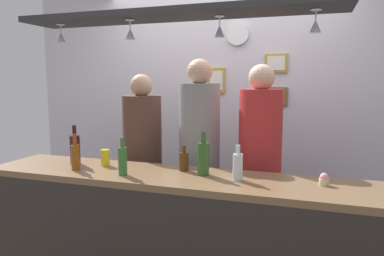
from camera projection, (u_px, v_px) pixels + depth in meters
The scene contains 22 objects.
back_wall at pixel (222, 110), 3.76m from camera, with size 4.40×0.06×2.60m, color silver.
bar_counter at pixel (163, 226), 2.34m from camera, with size 2.70×0.55×0.97m.
overhead_glass_rack at pixel (173, 14), 2.35m from camera, with size 2.20×0.36×0.04m, color black.
hanging_wineglass_far_left at pixel (61, 37), 2.64m from camera, with size 0.07×0.07×0.13m.
hanging_wineglass_left at pixel (130, 33), 2.44m from camera, with size 0.07×0.07×0.13m.
hanging_wineglass_center_left at pixel (220, 30), 2.30m from camera, with size 0.07×0.07×0.13m.
hanging_wineglass_center at pixel (315, 25), 2.09m from camera, with size 0.07×0.07×0.13m.
person_left_brown_shirt at pixel (143, 149), 3.18m from camera, with size 0.34×0.34×1.66m.
person_middle_grey_shirt at pixel (199, 144), 3.00m from camera, with size 0.34×0.34×1.78m.
person_right_red_shirt at pixel (260, 151), 2.85m from camera, with size 0.34×0.34×1.73m.
bottle_champagne_green at pixel (203, 158), 2.42m from camera, with size 0.08×0.08×0.30m.
bottle_soda_clear at pixel (238, 166), 2.29m from camera, with size 0.06×0.06×0.23m.
bottle_beer_green_import at pixel (123, 160), 2.42m from camera, with size 0.06×0.06×0.26m.
bottle_wine_dark_red at pixel (75, 149), 2.74m from camera, with size 0.08×0.08×0.30m.
bottle_beer_brown_stubby at pixel (184, 161), 2.55m from camera, with size 0.07×0.07×0.18m.
bottle_beer_amber_tall at pixel (75, 156), 2.56m from camera, with size 0.06×0.06×0.26m.
drink_can at pixel (105, 158), 2.69m from camera, with size 0.07×0.07×0.12m, color yellow.
cupcake at pixel (324, 180), 2.19m from camera, with size 0.06×0.06×0.08m.
picture_frame_lower_pair at pixel (272, 96), 3.54m from camera, with size 0.30×0.02×0.18m.
picture_frame_crest at pixel (216, 81), 3.70m from camera, with size 0.18×0.02×0.26m.
picture_frame_upper_small at pixel (276, 63), 3.49m from camera, with size 0.22×0.02×0.18m.
wall_clock at pixel (238, 34), 3.57m from camera, with size 0.22×0.22×0.03m, color white.
Camera 1 is at (0.89, -2.56, 1.60)m, focal length 33.55 mm.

